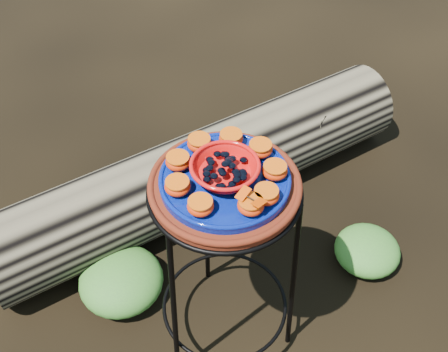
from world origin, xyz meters
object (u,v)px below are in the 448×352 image
object	(u,v)px
red_bowl	(225,171)
cobalt_plate	(225,180)
plant_stand	(225,269)
terracotta_saucer	(225,187)
driftwood_log	(203,171)

from	to	relation	value
red_bowl	cobalt_plate	bearing A→B (deg)	0.00
plant_stand	terracotta_saucer	distance (m)	0.37
plant_stand	driftwood_log	distance (m)	0.63
terracotta_saucer	plant_stand	bearing A→B (deg)	0.00
red_bowl	driftwood_log	world-z (taller)	red_bowl
cobalt_plate	red_bowl	distance (m)	0.03
driftwood_log	red_bowl	bearing A→B (deg)	-98.16
plant_stand	terracotta_saucer	xyz separation A→B (m)	(0.00, 0.00, 0.37)
terracotta_saucer	cobalt_plate	world-z (taller)	cobalt_plate
cobalt_plate	red_bowl	bearing A→B (deg)	0.00
plant_stand	driftwood_log	world-z (taller)	plant_stand
terracotta_saucer	red_bowl	world-z (taller)	red_bowl
red_bowl	terracotta_saucer	bearing A→B (deg)	0.00
red_bowl	driftwood_log	xyz separation A→B (m)	(0.09, 0.59, -0.61)
terracotta_saucer	red_bowl	xyz separation A→B (m)	(0.00, 0.00, 0.06)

